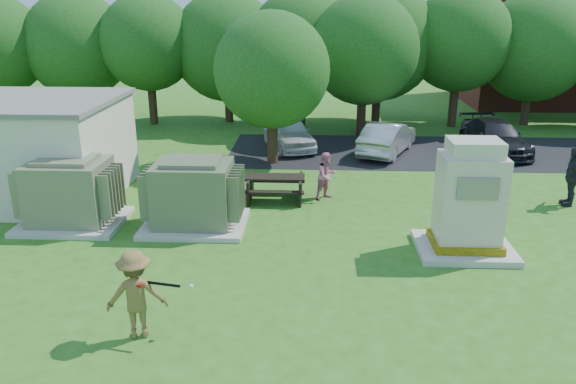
# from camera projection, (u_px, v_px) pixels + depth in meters

# --- Properties ---
(ground) EXTENTS (120.00, 120.00, 0.00)m
(ground) POSITION_uv_depth(u_px,v_px,m) (279.00, 306.00, 12.41)
(ground) COLOR #2D6619
(ground) RESTS_ON ground
(parking_strip) EXTENTS (20.00, 6.00, 0.01)m
(parking_strip) POSITION_uv_depth(u_px,v_px,m) (456.00, 152.00, 24.83)
(parking_strip) COLOR #232326
(parking_strip) RESTS_ON ground
(transformer_left) EXTENTS (3.00, 2.40, 2.07)m
(transformer_left) POSITION_uv_depth(u_px,v_px,m) (70.00, 194.00, 16.63)
(transformer_left) COLOR beige
(transformer_left) RESTS_ON ground
(transformer_right) EXTENTS (3.00, 2.40, 2.07)m
(transformer_right) POSITION_uv_depth(u_px,v_px,m) (194.00, 196.00, 16.47)
(transformer_right) COLOR beige
(transformer_right) RESTS_ON ground
(generator_cabinet) EXTENTS (2.52, 2.06, 3.07)m
(generator_cabinet) POSITION_uv_depth(u_px,v_px,m) (469.00, 204.00, 14.71)
(generator_cabinet) COLOR beige
(generator_cabinet) RESTS_ON ground
(picnic_table) EXTENTS (1.96, 1.47, 0.84)m
(picnic_table) POSITION_uv_depth(u_px,v_px,m) (275.00, 185.00, 18.81)
(picnic_table) COLOR black
(picnic_table) RESTS_ON ground
(batter) EXTENTS (1.32, 0.93, 1.85)m
(batter) POSITION_uv_depth(u_px,v_px,m) (136.00, 294.00, 11.05)
(batter) COLOR brown
(batter) RESTS_ON ground
(person_at_picnic) EXTENTS (0.99, 0.97, 1.61)m
(person_at_picnic) POSITION_uv_depth(u_px,v_px,m) (327.00, 176.00, 18.86)
(person_at_picnic) COLOR #D26F91
(person_at_picnic) RESTS_ON ground
(person_walking_right) EXTENTS (0.66, 1.22, 1.97)m
(person_walking_right) POSITION_uv_depth(u_px,v_px,m) (572.00, 176.00, 18.20)
(person_walking_right) COLOR #26262C
(person_walking_right) RESTS_ON ground
(car_white) EXTENTS (2.92, 4.51, 1.43)m
(car_white) POSITION_uv_depth(u_px,v_px,m) (289.00, 132.00, 25.37)
(car_white) COLOR silver
(car_white) RESTS_ON ground
(car_silver_a) EXTENTS (3.03, 4.49, 1.40)m
(car_silver_a) POSITION_uv_depth(u_px,v_px,m) (387.00, 138.00, 24.42)
(car_silver_a) COLOR #B0B1B5
(car_silver_a) RESTS_ON ground
(car_dark) EXTENTS (2.47, 4.93, 1.37)m
(car_dark) POSITION_uv_depth(u_px,v_px,m) (495.00, 137.00, 24.68)
(car_dark) COLOR black
(car_dark) RESTS_ON ground
(batting_equipment) EXTENTS (1.14, 0.43, 0.25)m
(batting_equipment) POSITION_uv_depth(u_px,v_px,m) (160.00, 285.00, 10.90)
(batting_equipment) COLOR black
(batting_equipment) RESTS_ON ground
(tree_row) EXTENTS (41.30, 13.30, 7.30)m
(tree_row) POSITION_uv_depth(u_px,v_px,m) (336.00, 46.00, 28.44)
(tree_row) COLOR #47301E
(tree_row) RESTS_ON ground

